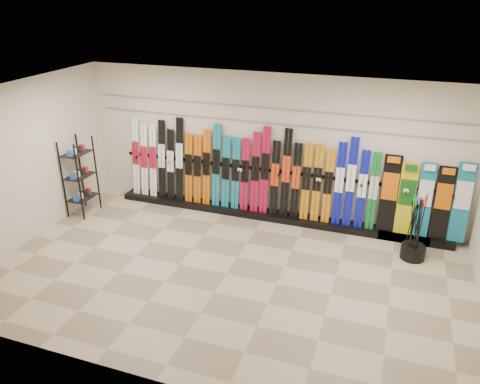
% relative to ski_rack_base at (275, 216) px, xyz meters
% --- Properties ---
extents(floor, '(8.00, 8.00, 0.00)m').
position_rel_ski_rack_base_xyz_m(floor, '(-0.22, -2.28, -0.06)').
color(floor, gray).
rests_on(floor, ground).
extents(back_wall, '(8.00, 0.00, 8.00)m').
position_rel_ski_rack_base_xyz_m(back_wall, '(-0.22, 0.22, 1.44)').
color(back_wall, beige).
rests_on(back_wall, floor).
extents(left_wall, '(0.00, 5.00, 5.00)m').
position_rel_ski_rack_base_xyz_m(left_wall, '(-4.22, -2.28, 1.44)').
color(left_wall, beige).
rests_on(left_wall, floor).
extents(ceiling, '(8.00, 8.00, 0.00)m').
position_rel_ski_rack_base_xyz_m(ceiling, '(-0.22, -2.28, 2.94)').
color(ceiling, silver).
rests_on(ceiling, back_wall).
extents(ski_rack_base, '(8.00, 0.40, 0.12)m').
position_rel_ski_rack_base_xyz_m(ski_rack_base, '(0.00, 0.00, 0.00)').
color(ski_rack_base, black).
rests_on(ski_rack_base, floor).
extents(skis, '(5.38, 0.23, 1.84)m').
position_rel_ski_rack_base_xyz_m(skis, '(-0.69, 0.04, 0.88)').
color(skis, white).
rests_on(skis, ski_rack_base).
extents(snowboards, '(1.60, 0.23, 1.51)m').
position_rel_ski_rack_base_xyz_m(snowboards, '(2.86, 0.07, 0.78)').
color(snowboards, black).
rests_on(snowboards, ski_rack_base).
extents(accessory_rack, '(0.40, 0.60, 1.66)m').
position_rel_ski_rack_base_xyz_m(accessory_rack, '(-3.97, -1.06, 0.77)').
color(accessory_rack, black).
rests_on(accessory_rack, floor).
extents(pole_bin, '(0.43, 0.43, 0.25)m').
position_rel_ski_rack_base_xyz_m(pole_bin, '(2.76, -0.70, 0.07)').
color(pole_bin, black).
rests_on(pole_bin, floor).
extents(ski_poles, '(0.27, 0.42, 1.18)m').
position_rel_ski_rack_base_xyz_m(ski_poles, '(2.74, -0.72, 0.55)').
color(ski_poles, black).
rests_on(ski_poles, pole_bin).
extents(slatwall_rail_0, '(7.60, 0.02, 0.03)m').
position_rel_ski_rack_base_xyz_m(slatwall_rail_0, '(-0.22, 0.20, 1.94)').
color(slatwall_rail_0, gray).
rests_on(slatwall_rail_0, back_wall).
extents(slatwall_rail_1, '(7.60, 0.02, 0.03)m').
position_rel_ski_rack_base_xyz_m(slatwall_rail_1, '(-0.22, 0.20, 2.24)').
color(slatwall_rail_1, gray).
rests_on(slatwall_rail_1, back_wall).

